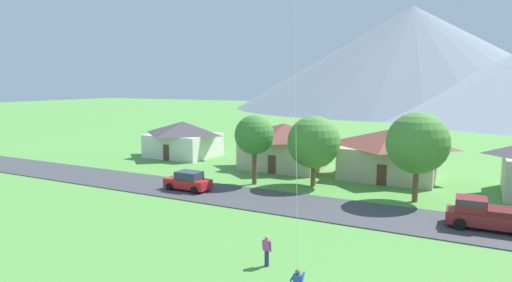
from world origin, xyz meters
The scene contains 11 objects.
road_strip centered at (0.00, 26.32, 0.04)m, with size 160.00×6.36×0.08m, color #424247.
mountain_central_ridge centered at (-12.07, 169.68, 19.07)m, with size 132.32×132.32×38.15m, color gray.
house_left_center centered at (4.48, 40.00, 2.59)m, with size 9.70×8.23×5.01m.
house_right_center centered at (-22.14, 40.83, 2.39)m, with size 8.76×7.68×4.62m.
house_rightmost centered at (-7.01, 39.35, 2.67)m, with size 9.45×6.83×5.15m.
tree_near_left centered at (8.06, 31.71, 4.84)m, with size 5.00×5.00×7.35m.
tree_left_of_center centered at (-1.18, 32.94, 4.18)m, with size 4.92×4.92×6.65m.
tree_right_of_center centered at (-6.43, 31.08, 4.73)m, with size 3.75×3.75×6.64m.
parked_car_red_west_end centered at (-10.58, 26.13, 0.87)m, with size 4.20×2.09×1.68m.
pickup_truck_maroon_west_side centered at (13.17, 26.67, 1.06)m, with size 5.25×2.42×1.99m.
watcher_person centered at (2.82, 14.87, 0.88)m, with size 0.56×0.24×1.68m.
Camera 1 is at (12.36, -4.70, 9.64)m, focal length 30.27 mm.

